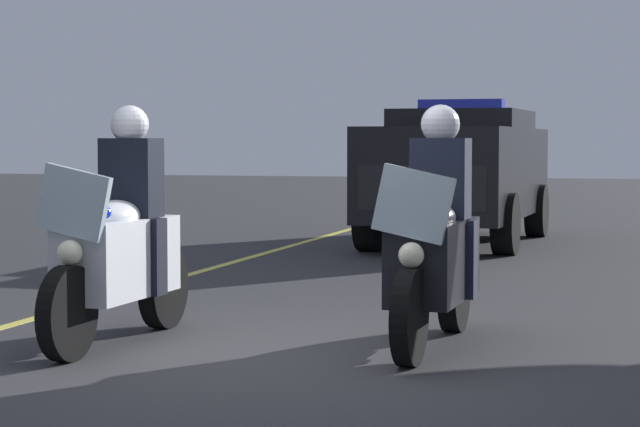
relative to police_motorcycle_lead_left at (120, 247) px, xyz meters
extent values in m
plane|color=#333335|center=(0.20, 1.21, -0.70)|extent=(80.00, 80.00, 0.00)
cylinder|color=black|center=(0.76, -0.02, -0.38)|extent=(0.64, 0.14, 0.64)
cylinder|color=black|center=(-0.74, 0.02, -0.38)|extent=(0.64, 0.16, 0.64)
cube|color=silver|center=(0.03, 0.00, -0.08)|extent=(1.21, 0.47, 0.56)
ellipsoid|color=silver|center=(0.08, 0.00, 0.22)|extent=(0.57, 0.34, 0.24)
cube|color=silver|center=(0.66, -0.02, 0.35)|extent=(0.08, 0.56, 0.53)
sphere|color=#F9F4CC|center=(0.72, -0.02, 0.02)|extent=(0.17, 0.17, 0.17)
sphere|color=red|center=(0.53, -0.17, 0.28)|extent=(0.09, 0.09, 0.09)
sphere|color=#1933F2|center=(0.54, 0.15, 0.28)|extent=(0.09, 0.09, 0.09)
cube|color=black|center=(-0.20, 0.01, 0.48)|extent=(0.29, 0.41, 0.60)
cube|color=black|center=(-0.13, 0.20, -0.08)|extent=(0.18, 0.14, 0.56)
cube|color=black|center=(-0.14, -0.20, -0.08)|extent=(0.18, 0.14, 0.56)
sphere|color=silver|center=(-0.18, 0.00, 0.88)|extent=(0.28, 0.28, 0.28)
cylinder|color=black|center=(0.31, 2.19, -0.38)|extent=(0.64, 0.14, 0.64)
cylinder|color=black|center=(-1.19, 2.23, -0.38)|extent=(0.64, 0.16, 0.64)
cube|color=black|center=(-0.42, 2.21, -0.08)|extent=(1.21, 0.47, 0.56)
ellipsoid|color=black|center=(-0.37, 2.21, 0.22)|extent=(0.57, 0.34, 0.24)
cube|color=silver|center=(0.21, 2.19, 0.35)|extent=(0.08, 0.56, 0.53)
sphere|color=#F9F4CC|center=(0.27, 2.19, 0.02)|extent=(0.17, 0.17, 0.17)
sphere|color=red|center=(0.08, 2.04, 0.28)|extent=(0.09, 0.09, 0.09)
sphere|color=#1933F2|center=(0.09, 2.36, 0.28)|extent=(0.09, 0.09, 0.09)
cube|color=black|center=(-0.65, 2.22, 0.48)|extent=(0.29, 0.41, 0.60)
cube|color=black|center=(-0.58, 2.42, -0.08)|extent=(0.18, 0.14, 0.56)
cube|color=black|center=(-0.59, 2.02, -0.08)|extent=(0.18, 0.14, 0.56)
sphere|color=silver|center=(-0.63, 2.22, 0.88)|extent=(0.28, 0.28, 0.28)
cube|color=black|center=(-9.09, 0.97, 0.32)|extent=(4.95, 2.03, 1.24)
cube|color=black|center=(-9.39, 0.98, 1.02)|extent=(2.45, 1.81, 0.36)
cube|color=#2633D8|center=(-9.19, 0.98, 1.28)|extent=(0.31, 1.21, 0.14)
cube|color=black|center=(-6.70, 0.91, 0.18)|extent=(0.16, 1.62, 0.56)
cylinder|color=black|center=(-7.52, 1.83, -0.30)|extent=(0.81, 0.30, 0.80)
cylinder|color=black|center=(-7.57, 0.03, -0.30)|extent=(0.81, 0.30, 0.80)
cylinder|color=black|center=(-10.62, 1.92, -0.30)|extent=(0.81, 0.30, 0.80)
cylinder|color=black|center=(-10.67, 0.12, -0.30)|extent=(0.81, 0.30, 0.80)
camera|label=1|loc=(7.92, 3.75, 0.76)|focal=67.78mm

